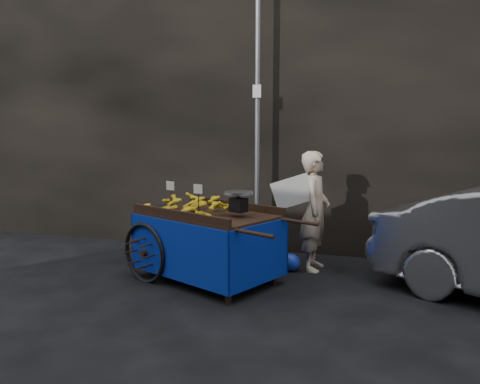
% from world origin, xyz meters
% --- Properties ---
extents(ground, '(80.00, 80.00, 0.00)m').
position_xyz_m(ground, '(0.00, 0.00, 0.00)').
color(ground, black).
rests_on(ground, ground).
extents(building_wall, '(13.50, 2.00, 5.00)m').
position_xyz_m(building_wall, '(0.39, 2.60, 2.50)').
color(building_wall, black).
rests_on(building_wall, ground).
extents(street_pole, '(0.12, 0.10, 4.00)m').
position_xyz_m(street_pole, '(0.30, 1.30, 2.01)').
color(street_pole, slate).
rests_on(street_pole, ground).
extents(banana_cart, '(2.47, 1.86, 1.23)m').
position_xyz_m(banana_cart, '(-0.04, 0.01, 0.76)').
color(banana_cart, black).
rests_on(banana_cart, ground).
extents(vendor, '(0.76, 0.58, 1.58)m').
position_xyz_m(vendor, '(1.20, 0.81, 0.79)').
color(vendor, '#C4AA91').
rests_on(vendor, ground).
extents(plastic_bag, '(0.26, 0.21, 0.23)m').
position_xyz_m(plastic_bag, '(0.92, 0.65, 0.12)').
color(plastic_bag, '#1833B6').
rests_on(plastic_bag, ground).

